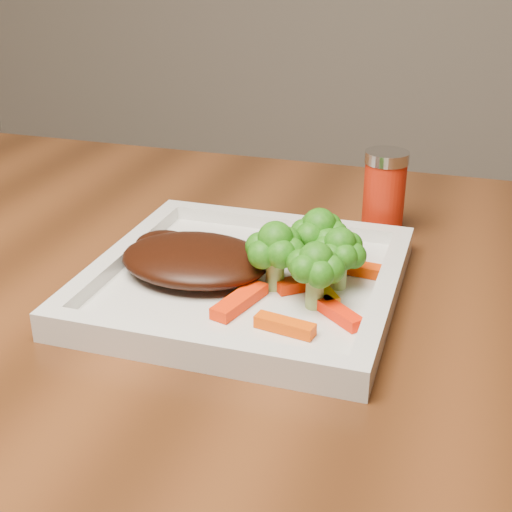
% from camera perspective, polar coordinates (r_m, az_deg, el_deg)
% --- Properties ---
extents(plate, '(0.27, 0.27, 0.01)m').
position_cam_1_polar(plate, '(0.65, -0.84, -2.36)').
color(plate, silver).
rests_on(plate, dining_table).
extents(steak, '(0.14, 0.11, 0.03)m').
position_cam_1_polar(steak, '(0.65, -4.90, -0.27)').
color(steak, black).
rests_on(steak, plate).
extents(broccoli_0, '(0.08, 0.08, 0.07)m').
position_cam_1_polar(broccoli_0, '(0.65, 5.05, 1.49)').
color(broccoli_0, '#226711').
rests_on(broccoli_0, plate).
extents(broccoli_1, '(0.06, 0.06, 0.06)m').
position_cam_1_polar(broccoli_1, '(0.62, 6.69, 0.15)').
color(broccoli_1, '#306B11').
rests_on(broccoli_1, plate).
extents(broccoli_2, '(0.07, 0.07, 0.06)m').
position_cam_1_polar(broccoli_2, '(0.59, 4.77, -1.54)').
color(broccoli_2, '#267012').
rests_on(broccoli_2, plate).
extents(broccoli_3, '(0.07, 0.07, 0.06)m').
position_cam_1_polar(broccoli_3, '(0.62, 1.55, -0.03)').
color(broccoli_3, '#3C7914').
rests_on(broccoli_3, plate).
extents(carrot_0, '(0.05, 0.02, 0.01)m').
position_cam_1_polar(carrot_0, '(0.57, 2.32, -5.58)').
color(carrot_0, '#F04B03').
rests_on(carrot_0, plate).
extents(carrot_1, '(0.05, 0.04, 0.01)m').
position_cam_1_polar(carrot_1, '(0.59, 6.66, -4.59)').
color(carrot_1, '#FF2104').
rests_on(carrot_1, plate).
extents(carrot_2, '(0.03, 0.07, 0.01)m').
position_cam_1_polar(carrot_2, '(0.60, -1.31, -3.61)').
color(carrot_2, '#FF2B04').
rests_on(carrot_2, plate).
extents(carrot_3, '(0.06, 0.02, 0.01)m').
position_cam_1_polar(carrot_3, '(0.66, 8.82, -1.12)').
color(carrot_3, '#E53A03').
rests_on(carrot_3, plate).
extents(carrot_4, '(0.03, 0.05, 0.01)m').
position_cam_1_polar(carrot_4, '(0.70, 1.64, 0.65)').
color(carrot_4, '#FF2404').
rests_on(carrot_4, plate).
extents(carrot_5, '(0.04, 0.05, 0.01)m').
position_cam_1_polar(carrot_5, '(0.62, 5.23, -2.82)').
color(carrot_5, orange).
rests_on(carrot_5, plate).
extents(carrot_6, '(0.05, 0.05, 0.01)m').
position_cam_1_polar(carrot_6, '(0.63, 4.17, -2.11)').
color(carrot_6, red).
rests_on(carrot_6, plate).
extents(spice_shaker, '(0.05, 0.05, 0.09)m').
position_cam_1_polar(spice_shaker, '(0.77, 10.21, 4.93)').
color(spice_shaker, '#AB1C09').
rests_on(spice_shaker, dining_table).
extents(carrot_7, '(0.04, 0.05, 0.01)m').
position_cam_1_polar(carrot_7, '(0.69, 1.71, 0.51)').
color(carrot_7, red).
rests_on(carrot_7, plate).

